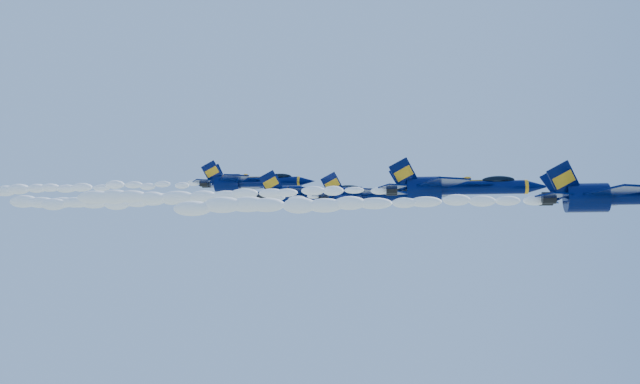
# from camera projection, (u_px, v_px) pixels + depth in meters

# --- Properties ---
(jet_lead) EXTENTS (17.65, 14.48, 6.56)m
(jet_lead) POSITION_uv_depth(u_px,v_px,m) (626.00, 196.00, 65.56)
(jet_lead) COLOR #010A38
(smoke_trail_jet_lead) EXTENTS (34.82, 1.83, 1.64)m
(smoke_trail_jet_lead) POSITION_uv_depth(u_px,v_px,m) (355.00, 204.00, 68.03)
(smoke_trail_jet_lead) COLOR white
(jet_second) EXTENTS (17.19, 14.10, 6.39)m
(jet_second) POSITION_uv_depth(u_px,v_px,m) (456.00, 187.00, 76.15)
(jet_second) COLOR #010A38
(smoke_trail_jet_second) EXTENTS (34.82, 1.78, 1.60)m
(smoke_trail_jet_second) POSITION_uv_depth(u_px,v_px,m) (229.00, 194.00, 78.61)
(smoke_trail_jet_second) COLOR white
(jet_third) EXTENTS (15.13, 12.41, 5.62)m
(jet_third) POSITION_uv_depth(u_px,v_px,m) (374.00, 195.00, 85.06)
(jet_third) COLOR #010A38
(smoke_trail_jet_third) EXTENTS (34.82, 1.56, 1.41)m
(smoke_trail_jet_third) POSITION_uv_depth(u_px,v_px,m) (179.00, 201.00, 87.43)
(smoke_trail_jet_third) COLOR white
(jet_fourth) EXTENTS (17.45, 14.31, 6.48)m
(jet_fourth) POSITION_uv_depth(u_px,v_px,m) (314.00, 194.00, 95.11)
(jet_fourth) COLOR #010A38
(smoke_trail_jet_fourth) EXTENTS (34.82, 1.80, 1.62)m
(smoke_trail_jet_fourth) POSITION_uv_depth(u_px,v_px,m) (134.00, 200.00, 97.58)
(smoke_trail_jet_fourth) COLOR white
(jet_fifth) EXTENTS (16.78, 13.76, 6.24)m
(jet_fifth) POSITION_uv_depth(u_px,v_px,m) (250.00, 182.00, 103.35)
(jet_fifth) COLOR #010A38
(smoke_trail_jet_fifth) EXTENTS (34.82, 1.74, 1.56)m
(smoke_trail_jet_fifth) POSITION_uv_depth(u_px,v_px,m) (87.00, 187.00, 105.79)
(smoke_trail_jet_fifth) COLOR white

